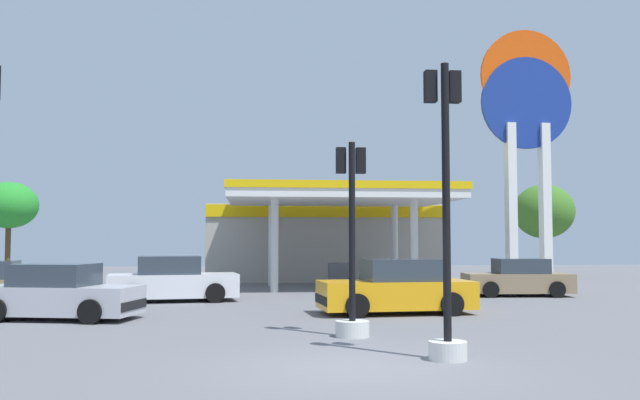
{
  "coord_description": "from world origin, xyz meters",
  "views": [
    {
      "loc": [
        -1.78,
        -11.16,
        2.07
      ],
      "look_at": [
        1.04,
        17.32,
        3.78
      ],
      "focal_mm": 38.22,
      "sensor_mm": 36.0,
      "label": 1
    }
  ],
  "objects_px": {
    "car_3": "(518,279)",
    "tree_2": "(544,212)",
    "car_2": "(396,289)",
    "tree_0": "(9,206)",
    "car_1": "(59,294)",
    "tree_1": "(306,208)",
    "traffic_signal_0": "(352,270)",
    "station_pole_sign": "(527,122)",
    "car_0": "(173,281)",
    "traffic_signal_2": "(446,244)"
  },
  "relations": [
    {
      "from": "traffic_signal_2",
      "to": "tree_1",
      "type": "relative_size",
      "value": 0.94
    },
    {
      "from": "station_pole_sign",
      "to": "car_0",
      "type": "xyz_separation_m",
      "value": [
        -15.27,
        -6.29,
        -6.83
      ]
    },
    {
      "from": "station_pole_sign",
      "to": "car_2",
      "type": "height_order",
      "value": "station_pole_sign"
    },
    {
      "from": "car_0",
      "to": "tree_2",
      "type": "distance_m",
      "value": 25.72
    },
    {
      "from": "station_pole_sign",
      "to": "traffic_signal_0",
      "type": "bearing_deg",
      "value": -124.16
    },
    {
      "from": "car_0",
      "to": "car_3",
      "type": "bearing_deg",
      "value": 4.69
    },
    {
      "from": "station_pole_sign",
      "to": "traffic_signal_2",
      "type": "xyz_separation_m",
      "value": [
        -9.18,
        -18.33,
        -5.52
      ]
    },
    {
      "from": "car_2",
      "to": "tree_2",
      "type": "bearing_deg",
      "value": 56.54
    },
    {
      "from": "car_2",
      "to": "traffic_signal_2",
      "type": "bearing_deg",
      "value": -95.32
    },
    {
      "from": "tree_1",
      "to": "traffic_signal_0",
      "type": "bearing_deg",
      "value": -92.17
    },
    {
      "from": "car_2",
      "to": "car_1",
      "type": "bearing_deg",
      "value": -176.46
    },
    {
      "from": "tree_2",
      "to": "tree_1",
      "type": "bearing_deg",
      "value": 178.81
    },
    {
      "from": "car_3",
      "to": "station_pole_sign",
      "type": "bearing_deg",
      "value": 63.19
    },
    {
      "from": "car_1",
      "to": "traffic_signal_0",
      "type": "bearing_deg",
      "value": -28.37
    },
    {
      "from": "traffic_signal_2",
      "to": "tree_0",
      "type": "bearing_deg",
      "value": 120.69
    },
    {
      "from": "car_3",
      "to": "tree_2",
      "type": "height_order",
      "value": "tree_2"
    },
    {
      "from": "tree_2",
      "to": "car_2",
      "type": "bearing_deg",
      "value": -123.46
    },
    {
      "from": "traffic_signal_2",
      "to": "tree_2",
      "type": "relative_size",
      "value": 0.96
    },
    {
      "from": "car_3",
      "to": "traffic_signal_0",
      "type": "bearing_deg",
      "value": -127.56
    },
    {
      "from": "tree_0",
      "to": "car_1",
      "type": "bearing_deg",
      "value": -68.08
    },
    {
      "from": "station_pole_sign",
      "to": "tree_0",
      "type": "height_order",
      "value": "station_pole_sign"
    },
    {
      "from": "station_pole_sign",
      "to": "tree_0",
      "type": "relative_size",
      "value": 2.15
    },
    {
      "from": "tree_1",
      "to": "tree_0",
      "type": "bearing_deg",
      "value": 174.47
    },
    {
      "from": "car_1",
      "to": "traffic_signal_0",
      "type": "relative_size",
      "value": 1.03
    },
    {
      "from": "car_1",
      "to": "car_3",
      "type": "xyz_separation_m",
      "value": [
        14.96,
        6.2,
        -0.03
      ]
    },
    {
      "from": "car_0",
      "to": "tree_1",
      "type": "relative_size",
      "value": 0.81
    },
    {
      "from": "car_2",
      "to": "traffic_signal_0",
      "type": "relative_size",
      "value": 1.06
    },
    {
      "from": "car_1",
      "to": "traffic_signal_2",
      "type": "bearing_deg",
      "value": -39.17
    },
    {
      "from": "tree_0",
      "to": "tree_2",
      "type": "relative_size",
      "value": 1.01
    },
    {
      "from": "station_pole_sign",
      "to": "car_1",
      "type": "xyz_separation_m",
      "value": [
        -17.62,
        -11.45,
        -6.87
      ]
    },
    {
      "from": "tree_0",
      "to": "tree_2",
      "type": "xyz_separation_m",
      "value": [
        31.68,
        -1.98,
        -0.31
      ]
    },
    {
      "from": "car_0",
      "to": "traffic_signal_2",
      "type": "distance_m",
      "value": 13.56
    },
    {
      "from": "car_2",
      "to": "tree_2",
      "type": "height_order",
      "value": "tree_2"
    },
    {
      "from": "car_2",
      "to": "traffic_signal_2",
      "type": "xyz_separation_m",
      "value": [
        -0.69,
        -7.44,
        1.31
      ]
    },
    {
      "from": "car_2",
      "to": "car_3",
      "type": "bearing_deg",
      "value": 44.02
    },
    {
      "from": "station_pole_sign",
      "to": "tree_2",
      "type": "relative_size",
      "value": 2.17
    },
    {
      "from": "station_pole_sign",
      "to": "traffic_signal_0",
      "type": "relative_size",
      "value": 2.8
    },
    {
      "from": "traffic_signal_0",
      "to": "car_3",
      "type": "bearing_deg",
      "value": 52.44
    },
    {
      "from": "traffic_signal_2",
      "to": "tree_2",
      "type": "distance_m",
      "value": 31.11
    },
    {
      "from": "car_1",
      "to": "tree_1",
      "type": "bearing_deg",
      "value": 68.88
    },
    {
      "from": "car_2",
      "to": "tree_0",
      "type": "bearing_deg",
      "value": 129.47
    },
    {
      "from": "car_2",
      "to": "car_3",
      "type": "height_order",
      "value": "car_2"
    },
    {
      "from": "tree_1",
      "to": "car_2",
      "type": "bearing_deg",
      "value": -87.27
    },
    {
      "from": "traffic_signal_0",
      "to": "tree_0",
      "type": "distance_m",
      "value": 31.42
    },
    {
      "from": "traffic_signal_2",
      "to": "tree_0",
      "type": "distance_m",
      "value": 34.57
    },
    {
      "from": "traffic_signal_2",
      "to": "tree_0",
      "type": "relative_size",
      "value": 0.95
    },
    {
      "from": "car_3",
      "to": "tree_1",
      "type": "height_order",
      "value": "tree_1"
    },
    {
      "from": "car_1",
      "to": "station_pole_sign",
      "type": "bearing_deg",
      "value": 33.02
    },
    {
      "from": "station_pole_sign",
      "to": "tree_0",
      "type": "bearing_deg",
      "value": 157.05
    },
    {
      "from": "car_2",
      "to": "car_3",
      "type": "relative_size",
      "value": 1.1
    }
  ]
}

